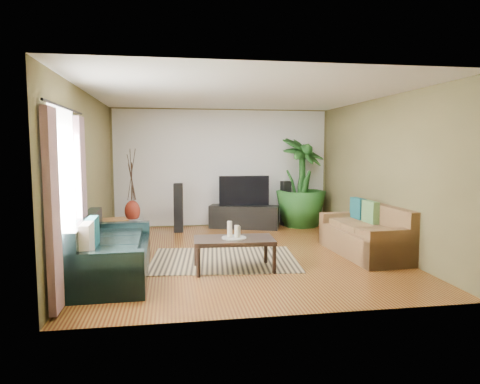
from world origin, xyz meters
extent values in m
plane|color=brown|center=(0.00, 0.00, 0.00)|extent=(5.50, 5.50, 0.00)
plane|color=white|center=(0.00, 0.00, 2.70)|extent=(5.50, 5.50, 0.00)
plane|color=brown|center=(0.00, 2.75, 1.35)|extent=(5.00, 0.00, 5.00)
plane|color=brown|center=(0.00, -2.75, 1.35)|extent=(5.00, 0.00, 5.00)
plane|color=brown|center=(-2.50, 0.00, 1.35)|extent=(0.00, 5.50, 5.50)
plane|color=brown|center=(2.50, 0.00, 1.35)|extent=(0.00, 5.50, 5.50)
plane|color=white|center=(0.00, 2.74, 1.35)|extent=(4.90, 0.00, 4.90)
plane|color=white|center=(-2.48, -1.60, 1.40)|extent=(0.00, 1.80, 1.80)
cube|color=gray|center=(-2.43, -2.35, 1.15)|extent=(0.08, 0.35, 2.20)
cube|color=gray|center=(-2.43, -0.85, 1.15)|extent=(0.08, 0.35, 2.20)
cylinder|color=black|center=(-2.43, -1.60, 2.30)|extent=(0.03, 1.90, 0.03)
cube|color=black|center=(-2.00, -0.97, 0.42)|extent=(0.98, 2.21, 0.85)
cube|color=brown|center=(2.05, -0.38, 0.42)|extent=(0.95, 1.92, 0.85)
cube|color=tan|center=(-0.35, -0.35, 0.01)|extent=(2.49, 1.87, 0.01)
cube|color=black|center=(-0.27, -0.93, 0.24)|extent=(1.20, 0.69, 0.48)
cylinder|color=#9D9C97|center=(-0.27, -0.93, 0.49)|extent=(0.36, 0.36, 0.02)
cylinder|color=beige|center=(-0.33, -0.90, 0.62)|extent=(0.07, 0.07, 0.24)
cylinder|color=#EBE2C6|center=(-0.23, -0.97, 0.59)|extent=(0.07, 0.07, 0.18)
cylinder|color=#F4EECE|center=(-0.20, -0.87, 0.57)|extent=(0.07, 0.07, 0.15)
cube|color=black|center=(0.44, 2.32, 0.26)|extent=(1.62, 0.95, 0.52)
cube|color=black|center=(0.44, 2.34, 0.85)|extent=(1.14, 0.06, 0.67)
cube|color=black|center=(-1.04, 2.11, 0.53)|extent=(0.21, 0.23, 1.06)
cube|color=black|center=(1.45, 2.50, 0.52)|extent=(0.23, 0.24, 1.04)
imported|color=#1C4D19|center=(1.78, 2.38, 1.02)|extent=(1.61, 1.61, 2.05)
cylinder|color=black|center=(1.78, 2.38, 0.15)|extent=(0.38, 0.38, 0.29)
cube|color=gray|center=(-1.99, 1.91, 0.17)|extent=(0.44, 0.44, 0.35)
ellipsoid|color=maroon|center=(-1.99, 1.91, 0.51)|extent=(0.32, 0.32, 0.45)
cube|color=brown|center=(-2.25, 1.18, 0.24)|extent=(0.55, 0.55, 0.47)
camera|label=1|loc=(-1.18, -7.10, 1.83)|focal=32.00mm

